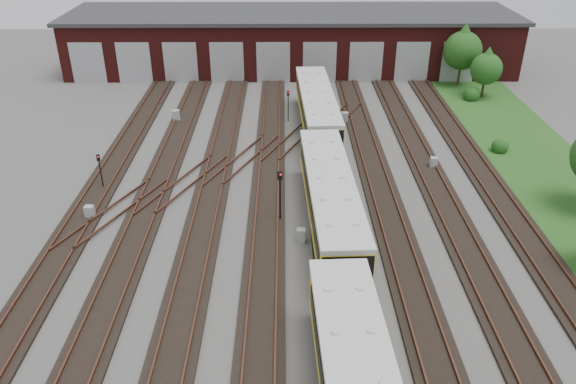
{
  "coord_description": "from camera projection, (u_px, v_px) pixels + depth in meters",
  "views": [
    {
      "loc": [
        -0.83,
        -25.8,
        19.1
      ],
      "look_at": [
        -0.61,
        5.3,
        2.0
      ],
      "focal_mm": 35.0,
      "sensor_mm": 36.0,
      "label": 1
    }
  ],
  "objects": [
    {
      "name": "signal_mast_2",
      "position": [
        288.0,
        102.0,
        50.53
      ],
      "size": [
        0.23,
        0.22,
        2.92
      ],
      "rotation": [
        0.0,
        0.0,
        0.07
      ],
      "color": "black",
      "rests_on": "ground"
    },
    {
      "name": "tree_1",
      "position": [
        487.0,
        65.0,
        55.7
      ],
      "size": [
        3.12,
        3.12,
        5.17
      ],
      "color": "#352217",
      "rests_on": "ground"
    },
    {
      "name": "relay_cabinet_1",
      "position": [
        176.0,
        116.0,
        51.19
      ],
      "size": [
        0.79,
        0.73,
        1.07
      ],
      "primitive_type": "cube",
      "rotation": [
        0.0,
        0.0,
        0.37
      ],
      "color": "#A5A7AA",
      "rests_on": "ground"
    },
    {
      "name": "bush_1",
      "position": [
        500.0,
        144.0,
        45.3
      ],
      "size": [
        1.36,
        1.36,
        1.36
      ],
      "primitive_type": "sphere",
      "color": "#164914",
      "rests_on": "ground"
    },
    {
      "name": "bush_2",
      "position": [
        472.0,
        92.0,
        56.16
      ],
      "size": [
        1.62,
        1.62,
        1.62
      ],
      "primitive_type": "sphere",
      "color": "#164914",
      "rests_on": "ground"
    },
    {
      "name": "signal_mast_0",
      "position": [
        100.0,
        167.0,
        39.27
      ],
      "size": [
        0.26,
        0.25,
        2.66
      ],
      "rotation": [
        0.0,
        0.0,
        0.27
      ],
      "color": "black",
      "rests_on": "ground"
    },
    {
      "name": "relay_cabinet_2",
      "position": [
        301.0,
        235.0,
        33.96
      ],
      "size": [
        0.56,
        0.48,
        0.87
      ],
      "primitive_type": "cube",
      "rotation": [
        0.0,
        0.0,
        -0.09
      ],
      "color": "#A5A7AA",
      "rests_on": "ground"
    },
    {
      "name": "track_network",
      "position": [
        296.0,
        260.0,
        32.28
      ],
      "size": [
        30.4,
        70.0,
        0.33
      ],
      "color": "black",
      "rests_on": "ground"
    },
    {
      "name": "grass_verge",
      "position": [
        558.0,
        184.0,
        40.68
      ],
      "size": [
        8.0,
        55.0,
        0.05
      ],
      "primitive_type": "cube",
      "color": "#1F4B19",
      "rests_on": "ground"
    },
    {
      "name": "relay_cabinet_3",
      "position": [
        345.0,
        117.0,
        50.98
      ],
      "size": [
        0.61,
        0.52,
        0.96
      ],
      "primitive_type": "cube",
      "rotation": [
        0.0,
        0.0,
        -0.06
      ],
      "color": "#A5A7AA",
      "rests_on": "ground"
    },
    {
      "name": "metro_train",
      "position": [
        330.0,
        200.0,
        34.67
      ],
      "size": [
        3.35,
        47.4,
        3.16
      ],
      "rotation": [
        0.0,
        0.0,
        0.04
      ],
      "color": "black",
      "rests_on": "ground"
    },
    {
      "name": "tree_0",
      "position": [
        463.0,
        46.0,
        58.66
      ],
      "size": [
        3.99,
        3.99,
        6.62
      ],
      "color": "#352217",
      "rests_on": "ground"
    },
    {
      "name": "maintenance_shed",
      "position": [
        291.0,
        40.0,
        65.3
      ],
      "size": [
        51.0,
        12.5,
        6.35
      ],
      "color": "#4B1312",
      "rests_on": "ground"
    },
    {
      "name": "signal_mast_3",
      "position": [
        313.0,
        161.0,
        39.24
      ],
      "size": [
        0.25,
        0.24,
        3.31
      ],
      "rotation": [
        0.0,
        0.0,
        0.06
      ],
      "color": "black",
      "rests_on": "ground"
    },
    {
      "name": "relay_cabinet_4",
      "position": [
        434.0,
        163.0,
        42.75
      ],
      "size": [
        0.57,
        0.49,
        0.9
      ],
      "primitive_type": "cube",
      "rotation": [
        0.0,
        0.0,
        -0.07
      ],
      "color": "#A5A7AA",
      "rests_on": "ground"
    },
    {
      "name": "relay_cabinet_0",
      "position": [
        90.0,
        212.0,
        36.28
      ],
      "size": [
        0.62,
        0.54,
        0.92
      ],
      "primitive_type": "cube",
      "rotation": [
        0.0,
        0.0,
        -0.15
      ],
      "color": "#A5A7AA",
      "rests_on": "ground"
    },
    {
      "name": "ground",
      "position": [
        299.0,
        268.0,
        31.81
      ],
      "size": [
        120.0,
        120.0,
        0.0
      ],
      "primitive_type": "plane",
      "color": "#4B4845",
      "rests_on": "ground"
    },
    {
      "name": "signal_mast_1",
      "position": [
        280.0,
        190.0,
        35.15
      ],
      "size": [
        0.33,
        0.31,
        3.58
      ],
      "rotation": [
        0.0,
        0.0,
        0.4
      ],
      "color": "black",
      "rests_on": "ground"
    }
  ]
}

